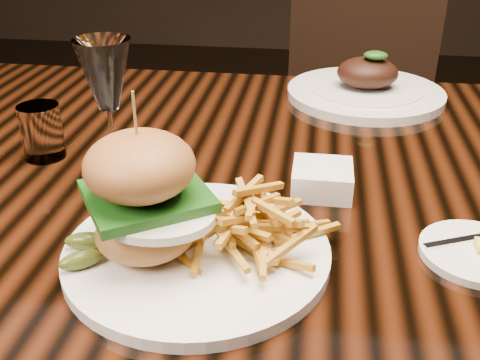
# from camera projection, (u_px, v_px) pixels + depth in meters

# --- Properties ---
(dining_table) EXTENTS (1.60, 0.90, 0.75)m
(dining_table) POSITION_uv_depth(u_px,v_px,m) (284.00, 206.00, 0.91)
(dining_table) COLOR black
(dining_table) RESTS_ON ground
(burger_plate) EXTENTS (0.31, 0.31, 0.21)m
(burger_plate) POSITION_uv_depth(u_px,v_px,m) (190.00, 218.00, 0.63)
(burger_plate) COLOR white
(burger_plate) RESTS_ON dining_table
(side_saucer) EXTENTS (0.13, 0.13, 0.02)m
(side_saucer) POSITION_uv_depth(u_px,v_px,m) (476.00, 252.00, 0.66)
(side_saucer) COLOR white
(side_saucer) RESTS_ON dining_table
(ramekin) EXTENTS (0.11, 0.11, 0.04)m
(ramekin) POSITION_uv_depth(u_px,v_px,m) (322.00, 179.00, 0.79)
(ramekin) COLOR white
(ramekin) RESTS_ON dining_table
(wine_glass) EXTENTS (0.08, 0.08, 0.21)m
(wine_glass) POSITION_uv_depth(u_px,v_px,m) (106.00, 79.00, 0.76)
(wine_glass) COLOR white
(wine_glass) RESTS_ON dining_table
(water_tumbler) EXTENTS (0.06, 0.06, 0.09)m
(water_tumbler) POSITION_uv_depth(u_px,v_px,m) (42.00, 132.00, 0.88)
(water_tumbler) COLOR white
(water_tumbler) RESTS_ON dining_table
(far_dish) EXTENTS (0.31, 0.31, 0.10)m
(far_dish) POSITION_uv_depth(u_px,v_px,m) (366.00, 89.00, 1.13)
(far_dish) COLOR white
(far_dish) RESTS_ON dining_table
(chair_far) EXTENTS (0.53, 0.53, 0.95)m
(chair_far) POSITION_uv_depth(u_px,v_px,m) (353.00, 102.00, 1.73)
(chair_far) COLOR black
(chair_far) RESTS_ON ground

